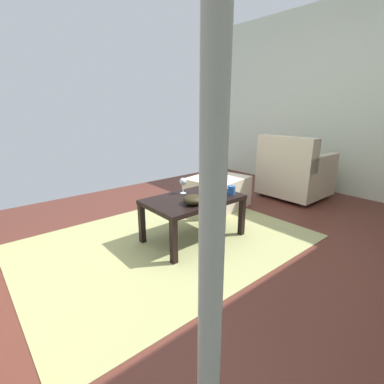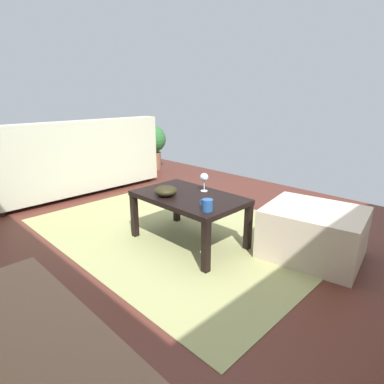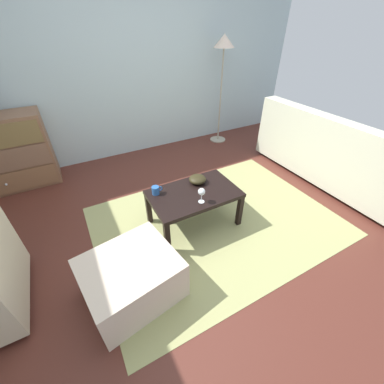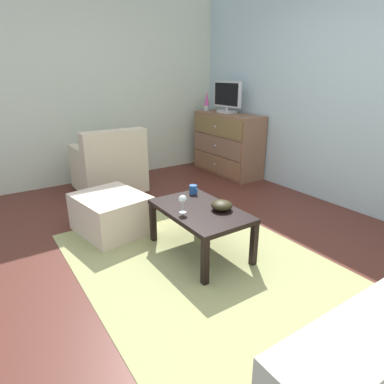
{
  "view_description": "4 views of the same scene",
  "coord_description": "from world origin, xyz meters",
  "px_view_note": "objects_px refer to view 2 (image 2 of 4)",
  "views": [
    {
      "loc": [
        1.6,
        1.82,
        1.24
      ],
      "look_at": [
        -0.13,
        -0.23,
        0.43
      ],
      "focal_mm": 26.23,
      "sensor_mm": 36.0,
      "label": 1
    },
    {
      "loc": [
        -1.8,
        1.65,
        1.22
      ],
      "look_at": [
        -0.1,
        -0.06,
        0.47
      ],
      "focal_mm": 29.86,
      "sensor_mm": 36.0,
      "label": 2
    },
    {
      "loc": [
        -1.0,
        -1.83,
        1.88
      ],
      "look_at": [
        -0.1,
        -0.17,
        0.5
      ],
      "focal_mm": 22.51,
      "sensor_mm": 36.0,
      "label": 3
    },
    {
      "loc": [
        2.13,
        -1.62,
        1.54
      ],
      "look_at": [
        -0.09,
        -0.14,
        0.57
      ],
      "focal_mm": 30.96,
      "sensor_mm": 36.0,
      "label": 4
    }
  ],
  "objects_px": {
    "bowl_decorative": "(166,191)",
    "couch_large": "(75,164)",
    "coffee_table": "(189,201)",
    "mug": "(207,205)",
    "ottoman": "(313,233)",
    "potted_plant": "(153,143)",
    "wine_glass": "(204,178)"
  },
  "relations": [
    {
      "from": "mug",
      "to": "potted_plant",
      "type": "xyz_separation_m",
      "value": [
        2.73,
        -1.68,
        -0.03
      ]
    },
    {
      "from": "bowl_decorative",
      "to": "couch_large",
      "type": "distance_m",
      "value": 2.0
    },
    {
      "from": "bowl_decorative",
      "to": "ottoman",
      "type": "xyz_separation_m",
      "value": [
        -0.96,
        -0.65,
        -0.27
      ]
    },
    {
      "from": "bowl_decorative",
      "to": "ottoman",
      "type": "bearing_deg",
      "value": -146.14
    },
    {
      "from": "coffee_table",
      "to": "couch_large",
      "type": "distance_m",
      "value": 2.11
    },
    {
      "from": "potted_plant",
      "to": "ottoman",
      "type": "bearing_deg",
      "value": 162.64
    },
    {
      "from": "wine_glass",
      "to": "potted_plant",
      "type": "height_order",
      "value": "potted_plant"
    },
    {
      "from": "couch_large",
      "to": "ottoman",
      "type": "relative_size",
      "value": 2.98
    },
    {
      "from": "coffee_table",
      "to": "ottoman",
      "type": "distance_m",
      "value": 1.0
    },
    {
      "from": "mug",
      "to": "bowl_decorative",
      "type": "distance_m",
      "value": 0.47
    },
    {
      "from": "bowl_decorative",
      "to": "mug",
      "type": "bearing_deg",
      "value": 177.38
    },
    {
      "from": "ottoman",
      "to": "potted_plant",
      "type": "xyz_separation_m",
      "value": [
        3.22,
        -1.01,
        0.24
      ]
    },
    {
      "from": "coffee_table",
      "to": "mug",
      "type": "relative_size",
      "value": 7.95
    },
    {
      "from": "bowl_decorative",
      "to": "couch_large",
      "type": "bearing_deg",
      "value": -5.1
    },
    {
      "from": "mug",
      "to": "bowl_decorative",
      "type": "bearing_deg",
      "value": -2.62
    },
    {
      "from": "coffee_table",
      "to": "couch_large",
      "type": "height_order",
      "value": "couch_large"
    },
    {
      "from": "potted_plant",
      "to": "bowl_decorative",
      "type": "bearing_deg",
      "value": 143.76
    },
    {
      "from": "mug",
      "to": "couch_large",
      "type": "distance_m",
      "value": 2.47
    },
    {
      "from": "ottoman",
      "to": "potted_plant",
      "type": "distance_m",
      "value": 3.38
    },
    {
      "from": "coffee_table",
      "to": "wine_glass",
      "type": "relative_size",
      "value": 5.77
    },
    {
      "from": "potted_plant",
      "to": "wine_glass",
      "type": "bearing_deg",
      "value": 150.67
    },
    {
      "from": "coffee_table",
      "to": "mug",
      "type": "xyz_separation_m",
      "value": [
        -0.35,
        0.16,
        0.1
      ]
    },
    {
      "from": "coffee_table",
      "to": "mug",
      "type": "height_order",
      "value": "mug"
    },
    {
      "from": "wine_glass",
      "to": "potted_plant",
      "type": "xyz_separation_m",
      "value": [
        2.39,
        -1.34,
        -0.1
      ]
    },
    {
      "from": "wine_glass",
      "to": "ottoman",
      "type": "distance_m",
      "value": 0.96
    },
    {
      "from": "wine_glass",
      "to": "mug",
      "type": "relative_size",
      "value": 1.38
    },
    {
      "from": "coffee_table",
      "to": "wine_glass",
      "type": "height_order",
      "value": "wine_glass"
    },
    {
      "from": "mug",
      "to": "couch_large",
      "type": "height_order",
      "value": "couch_large"
    },
    {
      "from": "coffee_table",
      "to": "couch_large",
      "type": "xyz_separation_m",
      "value": [
        2.11,
        -0.04,
        -0.02
      ]
    },
    {
      "from": "wine_glass",
      "to": "potted_plant",
      "type": "bearing_deg",
      "value": -29.33
    },
    {
      "from": "couch_large",
      "to": "wine_glass",
      "type": "bearing_deg",
      "value": -176.37
    },
    {
      "from": "mug",
      "to": "ottoman",
      "type": "relative_size",
      "value": 0.16
    }
  ]
}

